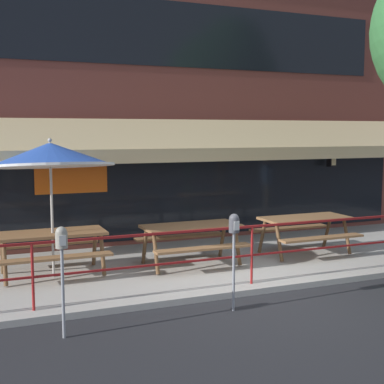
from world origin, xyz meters
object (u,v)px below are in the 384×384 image
object	(u,v)px
parking_meter_near	(62,248)
patio_umbrella_left	(50,156)
picnic_table_centre	(191,233)
parking_meter_far	(234,233)
picnic_table_left	(52,241)
picnic_table_right	(305,225)

from	to	relation	value
parking_meter_near	patio_umbrella_left	bearing A→B (deg)	84.58
patio_umbrella_left	parking_meter_near	world-z (taller)	patio_umbrella_left
picnic_table_centre	parking_meter_far	bearing A→B (deg)	-97.27
picnic_table_left	patio_umbrella_left	size ratio (longest dim) A/B	0.75
patio_umbrella_left	parking_meter_near	distance (m)	2.81
picnic_table_right	picnic_table_centre	bearing A→B (deg)	179.25
picnic_table_centre	patio_umbrella_left	distance (m)	2.89
patio_umbrella_left	parking_meter_far	bearing A→B (deg)	-48.86
picnic_table_centre	parking_meter_near	world-z (taller)	parking_meter_near
picnic_table_centre	parking_meter_far	distance (m)	2.37
picnic_table_right	parking_meter_near	size ratio (longest dim) A/B	1.27
picnic_table_left	parking_meter_near	bearing A→B (deg)	-95.27
picnic_table_left	parking_meter_near	world-z (taller)	parking_meter_near
picnic_table_left	picnic_table_right	distance (m)	4.97
parking_meter_far	picnic_table_centre	bearing A→B (deg)	82.73
picnic_table_centre	parking_meter_near	distance (m)	3.67
parking_meter_far	picnic_table_right	bearing A→B (deg)	39.41
picnic_table_right	patio_umbrella_left	size ratio (longest dim) A/B	0.75
parking_meter_far	picnic_table_left	bearing A→B (deg)	130.29
picnic_table_left	patio_umbrella_left	distance (m)	1.48
picnic_table_right	parking_meter_far	world-z (taller)	parking_meter_far
parking_meter_near	picnic_table_right	bearing A→B (deg)	24.54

